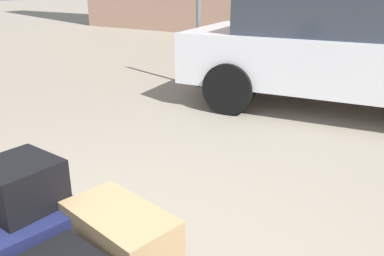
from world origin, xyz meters
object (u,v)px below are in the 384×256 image
suitcase_navy_center (27,230)px  duffel_bag_black_topmost_pile (20,185)px  duffel_bag_tan_front_right (121,241)px  parked_car (357,50)px

suitcase_navy_center → duffel_bag_black_topmost_pile: bearing=0.0°
duffel_bag_tan_front_right → parked_car: parked_car is taller
suitcase_navy_center → duffel_bag_black_topmost_pile: size_ratio=1.58×
suitcase_navy_center → duffel_bag_tan_front_right: 0.48m
duffel_bag_tan_front_right → parked_car: 4.26m
duffel_bag_black_topmost_pile → duffel_bag_tan_front_right: bearing=23.8°
suitcase_navy_center → parked_car: (0.61, 4.40, 0.29)m
suitcase_navy_center → parked_car: size_ratio=0.11×
suitcase_navy_center → duffel_bag_tan_front_right: size_ratio=0.97×
suitcase_navy_center → duffel_bag_black_topmost_pile: (0.00, 0.00, 0.24)m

